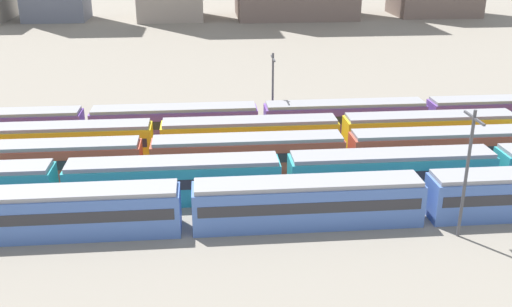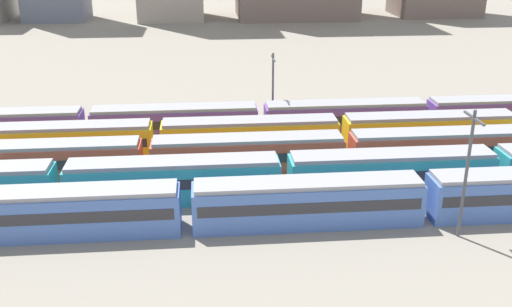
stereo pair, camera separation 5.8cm
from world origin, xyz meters
TOP-DOWN VIEW (x-y plane):
  - ground_plane at (0.00, 10.40)m, footprint 600.00×600.00m
  - train_track_1 at (35.32, 5.20)m, footprint 112.50×3.06m
  - train_track_2 at (13.70, 10.40)m, footprint 55.80×3.06m
  - train_track_4 at (25.40, 20.80)m, footprint 93.60×3.06m
  - catenary_pole_0 at (28.68, -2.99)m, footprint 0.24×3.20m
  - catenary_pole_1 at (17.58, 23.54)m, footprint 0.24×3.20m

SIDE VIEW (x-z plane):
  - ground_plane at x=0.00m, z-range 0.00..0.00m
  - train_track_2 at x=13.70m, z-range 0.03..3.78m
  - train_track_1 at x=35.32m, z-range 0.03..3.78m
  - train_track_4 at x=25.40m, z-range 0.03..3.78m
  - catenary_pole_1 at x=17.58m, z-range 0.53..9.35m
  - catenary_pole_0 at x=28.68m, z-range 0.55..10.58m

